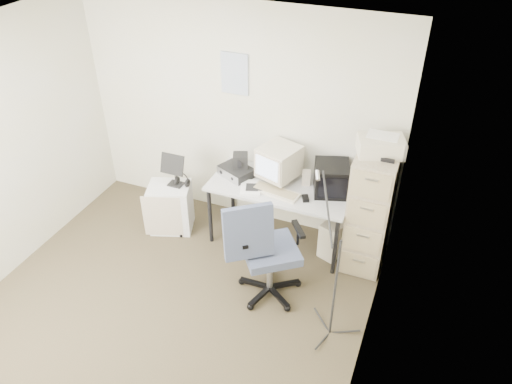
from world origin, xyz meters
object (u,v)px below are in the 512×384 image
at_px(desk, 280,214).
at_px(side_cart, 171,207).
at_px(office_chair, 270,249).
at_px(filing_cabinet, 370,210).

relative_size(desk, side_cart, 2.63).
bearing_deg(office_chair, desk, 66.33).
distance_m(desk, office_chair, 0.84).
distance_m(filing_cabinet, desk, 0.99).
height_order(desk, side_cart, desk).
bearing_deg(desk, side_cart, -168.87).
height_order(filing_cabinet, office_chair, filing_cabinet).
xyz_separation_m(desk, office_chair, (0.19, -0.80, 0.19)).
bearing_deg(office_chair, filing_cabinet, 10.67).
xyz_separation_m(office_chair, side_cart, (-1.41, 0.56, -0.27)).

